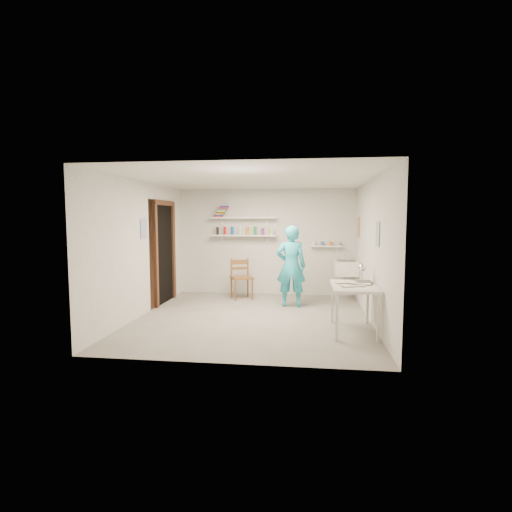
# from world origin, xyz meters

# --- Properties ---
(floor) EXTENTS (4.00, 4.50, 0.02)m
(floor) POSITION_xyz_m (0.00, 0.00, -0.01)
(floor) COLOR slate
(floor) RESTS_ON ground
(ceiling) EXTENTS (4.00, 4.50, 0.02)m
(ceiling) POSITION_xyz_m (0.00, 0.00, 2.41)
(ceiling) COLOR silver
(ceiling) RESTS_ON wall_back
(wall_back) EXTENTS (4.00, 0.02, 2.40)m
(wall_back) POSITION_xyz_m (0.00, 2.26, 1.20)
(wall_back) COLOR silver
(wall_back) RESTS_ON ground
(wall_front) EXTENTS (4.00, 0.02, 2.40)m
(wall_front) POSITION_xyz_m (0.00, -2.26, 1.20)
(wall_front) COLOR silver
(wall_front) RESTS_ON ground
(wall_left) EXTENTS (0.02, 4.50, 2.40)m
(wall_left) POSITION_xyz_m (-2.01, 0.00, 1.20)
(wall_left) COLOR silver
(wall_left) RESTS_ON ground
(wall_right) EXTENTS (0.02, 4.50, 2.40)m
(wall_right) POSITION_xyz_m (2.01, 0.00, 1.20)
(wall_right) COLOR silver
(wall_right) RESTS_ON ground
(doorway_recess) EXTENTS (0.02, 0.90, 2.00)m
(doorway_recess) POSITION_xyz_m (-1.99, 1.05, 1.00)
(doorway_recess) COLOR black
(doorway_recess) RESTS_ON wall_left
(corridor_box) EXTENTS (1.40, 1.50, 2.10)m
(corridor_box) POSITION_xyz_m (-2.70, 1.05, 1.05)
(corridor_box) COLOR brown
(corridor_box) RESTS_ON ground
(door_lintel) EXTENTS (0.06, 1.05, 0.10)m
(door_lintel) POSITION_xyz_m (-1.97, 1.05, 2.05)
(door_lintel) COLOR brown
(door_lintel) RESTS_ON wall_left
(door_jamb_near) EXTENTS (0.06, 0.10, 2.00)m
(door_jamb_near) POSITION_xyz_m (-1.97, 0.55, 1.00)
(door_jamb_near) COLOR brown
(door_jamb_near) RESTS_ON ground
(door_jamb_far) EXTENTS (0.06, 0.10, 2.00)m
(door_jamb_far) POSITION_xyz_m (-1.97, 1.55, 1.00)
(door_jamb_far) COLOR brown
(door_jamb_far) RESTS_ON ground
(shelf_lower) EXTENTS (1.50, 0.22, 0.03)m
(shelf_lower) POSITION_xyz_m (-0.50, 2.13, 1.35)
(shelf_lower) COLOR white
(shelf_lower) RESTS_ON wall_back
(shelf_upper) EXTENTS (1.50, 0.22, 0.03)m
(shelf_upper) POSITION_xyz_m (-0.50, 2.13, 1.75)
(shelf_upper) COLOR white
(shelf_upper) RESTS_ON wall_back
(ledge_shelf) EXTENTS (0.70, 0.14, 0.03)m
(ledge_shelf) POSITION_xyz_m (1.35, 2.17, 1.12)
(ledge_shelf) COLOR white
(ledge_shelf) RESTS_ON wall_back
(poster_left) EXTENTS (0.01, 0.28, 0.36)m
(poster_left) POSITION_xyz_m (-1.99, 0.05, 1.55)
(poster_left) COLOR #334C7F
(poster_left) RESTS_ON wall_left
(poster_right_a) EXTENTS (0.01, 0.34, 0.42)m
(poster_right_a) POSITION_xyz_m (1.99, 1.80, 1.55)
(poster_right_a) COLOR #995933
(poster_right_a) RESTS_ON wall_right
(poster_right_b) EXTENTS (0.01, 0.30, 0.38)m
(poster_right_b) POSITION_xyz_m (1.99, -0.55, 1.50)
(poster_right_b) COLOR #3F724C
(poster_right_b) RESTS_ON wall_right
(belfast_sink) EXTENTS (0.48, 0.60, 0.30)m
(belfast_sink) POSITION_xyz_m (1.75, 1.70, 0.70)
(belfast_sink) COLOR white
(belfast_sink) RESTS_ON wall_right
(man) EXTENTS (0.60, 0.40, 1.60)m
(man) POSITION_xyz_m (0.62, 1.00, 0.80)
(man) COLOR #26ABC2
(man) RESTS_ON ground
(wall_clock) EXTENTS (0.29, 0.05, 0.29)m
(wall_clock) POSITION_xyz_m (0.63, 1.22, 1.07)
(wall_clock) COLOR #C8B788
(wall_clock) RESTS_ON man
(wooden_chair) EXTENTS (0.56, 0.55, 0.93)m
(wooden_chair) POSITION_xyz_m (-0.46, 1.61, 0.46)
(wooden_chair) COLOR brown
(wooden_chair) RESTS_ON ground
(work_table) EXTENTS (0.65, 1.09, 0.72)m
(work_table) POSITION_xyz_m (1.64, -0.67, 0.36)
(work_table) COLOR silver
(work_table) RESTS_ON ground
(desk_lamp) EXTENTS (0.14, 0.14, 0.14)m
(desk_lamp) POSITION_xyz_m (1.82, -0.23, 0.94)
(desk_lamp) COLOR silver
(desk_lamp) RESTS_ON work_table
(spray_cans) EXTENTS (1.29, 0.06, 0.17)m
(spray_cans) POSITION_xyz_m (-0.50, 2.13, 1.45)
(spray_cans) COLOR black
(spray_cans) RESTS_ON shelf_lower
(book_stack) EXTENTS (0.34, 0.14, 0.25)m
(book_stack) POSITION_xyz_m (-1.02, 2.13, 1.89)
(book_stack) COLOR red
(book_stack) RESTS_ON shelf_upper
(ledge_pots) EXTENTS (0.48, 0.07, 0.09)m
(ledge_pots) POSITION_xyz_m (1.35, 2.17, 1.18)
(ledge_pots) COLOR silver
(ledge_pots) RESTS_ON ledge_shelf
(papers) EXTENTS (0.30, 0.22, 0.03)m
(papers) POSITION_xyz_m (1.64, -0.67, 0.74)
(papers) COLOR silver
(papers) RESTS_ON work_table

